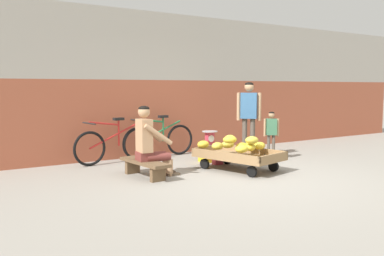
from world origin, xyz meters
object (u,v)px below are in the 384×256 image
vendor_seated (149,142)px  shopping_bag (218,158)px  plastic_crate (210,154)px  customer_child (271,130)px  customer_adult (249,111)px  banana_cart (239,156)px  bicycle_near_left (114,144)px  weighing_scale (210,138)px  bicycle_far_left (159,140)px  low_bench (145,165)px

vendor_seated → shopping_bag: vendor_seated is taller
plastic_crate → shopping_bag: bearing=-99.2°
customer_child → customer_adult: bearing=113.4°
banana_cart → shopping_bag: 0.66m
bicycle_near_left → customer_adult: bearing=-20.3°
plastic_crate → weighing_scale: (0.00, -0.00, 0.30)m
plastic_crate → customer_adult: size_ratio=0.24×
plastic_crate → customer_child: bearing=-24.5°
weighing_scale → customer_adult: bearing=-3.7°
banana_cart → bicycle_far_left: (-0.47, 1.99, 0.11)m
bicycle_far_left → banana_cart: bearing=-76.8°
banana_cart → weighing_scale: bearing=84.8°
weighing_scale → bicycle_far_left: bicycle_far_left is taller
banana_cart → plastic_crate: bearing=84.8°
banana_cart → customer_child: size_ratio=1.67×
bicycle_near_left → shopping_bag: bicycle_near_left is taller
vendor_seated → plastic_crate: vendor_seated is taller
bicycle_far_left → plastic_crate: bearing=-61.2°
banana_cart → plastic_crate: size_ratio=4.43×
low_bench → plastic_crate: plastic_crate is taller
customer_adult → customer_child: size_ratio=1.61×
bicycle_far_left → customer_adult: customer_adult is taller
weighing_scale → customer_child: 1.24m
banana_cart → customer_adult: 1.54m
customer_adult → vendor_seated: bearing=-167.9°
low_bench → vendor_seated: bearing=-6.4°
banana_cart → vendor_seated: bearing=166.5°
weighing_scale → customer_adult: size_ratio=0.20×
low_bench → weighing_scale: 1.83m
weighing_scale → customer_child: size_ratio=0.31×
weighing_scale → shopping_bag: weighing_scale is taller
low_bench → customer_adult: size_ratio=0.73×
customer_child → plastic_crate: bearing=155.5°
shopping_bag → customer_child: bearing=-8.9°
customer_adult → weighing_scale: bearing=176.3°
low_bench → bicycle_far_left: 1.98m
bicycle_near_left → shopping_bag: bearing=-37.8°
low_bench → bicycle_near_left: size_ratio=0.68×
vendor_seated → weighing_scale: (1.62, 0.60, -0.11)m
weighing_scale → bicycle_near_left: bicycle_near_left is taller
bicycle_near_left → customer_adult: 2.76m
low_bench → shopping_bag: size_ratio=4.66×
bicycle_far_left → customer_child: (1.68, -1.52, 0.24)m
banana_cart → customer_child: (1.21, 0.46, 0.35)m
low_bench → bicycle_far_left: size_ratio=0.67×
vendor_seated → customer_adult: (2.55, 0.54, 0.38)m
customer_child → vendor_seated: bearing=-178.0°
vendor_seated → banana_cart: bearing=-13.5°
banana_cart → bicycle_near_left: 2.39m
bicycle_near_left → weighing_scale: bearing=-28.7°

